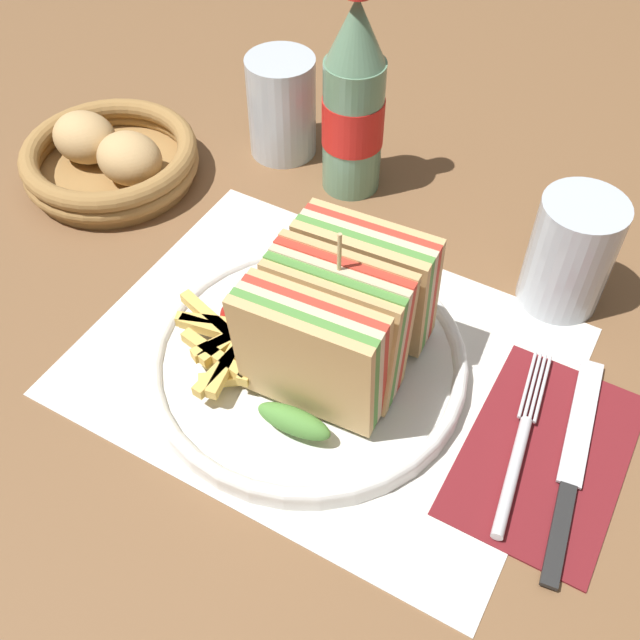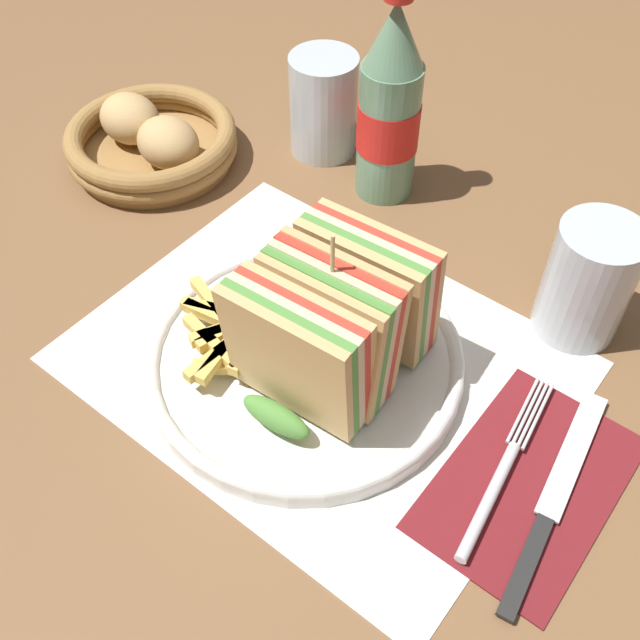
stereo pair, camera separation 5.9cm
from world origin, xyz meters
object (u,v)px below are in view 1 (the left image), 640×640
fork (517,455)px  knife (572,465)px  plate_main (308,360)px  club_sandwich (338,322)px  glass_far (282,113)px  bread_basket (110,158)px  coke_bottle_near (354,103)px  glass_near (568,260)px

fork → knife: fork is taller
plate_main → club_sandwich: (0.03, 0.00, 0.06)m
club_sandwich → glass_far: club_sandwich is taller
club_sandwich → glass_far: bearing=129.1°
knife → glass_far: (-0.39, 0.23, 0.04)m
fork → knife: (0.04, 0.01, -0.00)m
plate_main → fork: (0.18, 0.00, -0.00)m
knife → glass_far: bearing=141.3°
club_sandwich → plate_main: bearing=-177.4°
knife → plate_main: bearing=175.8°
knife → club_sandwich: bearing=176.0°
knife → bread_basket: bread_basket is taller
knife → coke_bottle_near: coke_bottle_near is taller
bread_basket → knife: bearing=-11.3°
knife → bread_basket: (-0.52, 0.10, 0.02)m
plate_main → knife: bearing=3.7°
club_sandwich → glass_near: size_ratio=1.46×
glass_near → bread_basket: (-0.45, -0.06, -0.02)m
glass_far → glass_near: bearing=-11.8°
glass_far → bread_basket: (-0.13, -0.13, -0.02)m
coke_bottle_near → plate_main: bearing=-70.3°
fork → coke_bottle_near: 0.36m
fork → glass_near: glass_near is taller
club_sandwich → glass_far: size_ratio=1.46×
fork → bread_basket: (-0.48, 0.12, 0.02)m
glass_near → glass_far: size_ratio=1.00×
club_sandwich → knife: (0.19, 0.01, -0.06)m
plate_main → knife: size_ratio=1.29×
plate_main → coke_bottle_near: size_ratio=1.17×
club_sandwich → bread_basket: size_ratio=0.87×
glass_near → glass_far: (-0.33, 0.07, 0.00)m
coke_bottle_near → bread_basket: size_ratio=1.23×
glass_near → glass_far: same height
club_sandwich → coke_bottle_near: (-0.11, 0.23, 0.02)m
plate_main → glass_far: 0.30m
knife → bread_basket: bearing=160.8°
plate_main → club_sandwich: size_ratio=1.66×
glass_near → plate_main: bearing=-130.6°
fork → bread_basket: 0.49m
plate_main → knife: (0.22, 0.01, -0.00)m
club_sandwich → fork: size_ratio=0.91×
plate_main → club_sandwich: club_sandwich is taller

